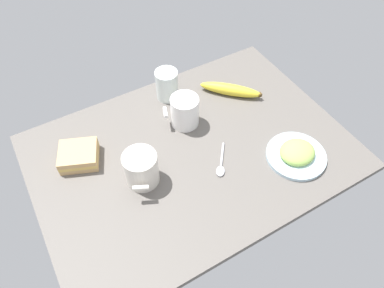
% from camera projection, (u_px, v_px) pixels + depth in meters
% --- Properties ---
extents(tabletop, '(0.90, 0.64, 0.02)m').
position_uv_depth(tabletop, '(192.00, 153.00, 1.05)').
color(tabletop, '#5B5651').
rests_on(tabletop, ground).
extents(plate_of_food, '(0.17, 0.17, 0.04)m').
position_uv_depth(plate_of_food, '(297.00, 154.00, 1.02)').
color(plate_of_food, silver).
rests_on(plate_of_food, tabletop).
extents(coffee_mug_black, '(0.11, 0.09, 0.10)m').
position_uv_depth(coffee_mug_black, '(185.00, 111.00, 1.08)').
color(coffee_mug_black, white).
rests_on(coffee_mug_black, tabletop).
extents(coffee_mug_milky, '(0.09, 0.12, 0.10)m').
position_uv_depth(coffee_mug_milky, '(141.00, 168.00, 0.94)').
color(coffee_mug_milky, silver).
rests_on(coffee_mug_milky, tabletop).
extents(sandwich_main, '(0.13, 0.13, 0.04)m').
position_uv_depth(sandwich_main, '(79.00, 156.00, 1.01)').
color(sandwich_main, tan).
rests_on(sandwich_main, tabletop).
extents(glass_of_milk, '(0.07, 0.07, 0.10)m').
position_uv_depth(glass_of_milk, '(167.00, 86.00, 1.15)').
color(glass_of_milk, silver).
rests_on(glass_of_milk, tabletop).
extents(banana, '(0.17, 0.17, 0.04)m').
position_uv_depth(banana, '(230.00, 90.00, 1.18)').
color(banana, yellow).
rests_on(banana, tabletop).
extents(spoon, '(0.08, 0.10, 0.01)m').
position_uv_depth(spoon, '(221.00, 165.00, 1.01)').
color(spoon, silver).
rests_on(spoon, tabletop).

